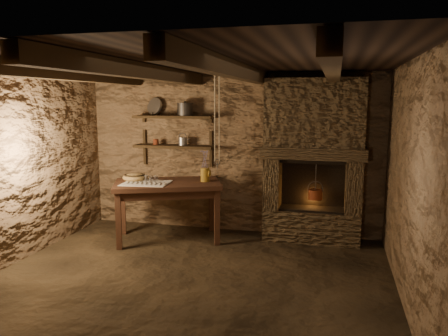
% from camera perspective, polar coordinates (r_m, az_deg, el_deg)
% --- Properties ---
extents(floor, '(4.50, 4.50, 0.00)m').
position_cam_1_polar(floor, '(5.09, -4.65, -14.32)').
color(floor, black).
rests_on(floor, ground).
extents(back_wall, '(4.50, 0.04, 2.40)m').
position_cam_1_polar(back_wall, '(6.65, 0.85, 1.93)').
color(back_wall, brown).
rests_on(back_wall, floor).
extents(front_wall, '(4.50, 0.04, 2.40)m').
position_cam_1_polar(front_wall, '(2.98, -17.69, -7.16)').
color(front_wall, brown).
rests_on(front_wall, floor).
extents(left_wall, '(0.04, 4.00, 2.40)m').
position_cam_1_polar(left_wall, '(5.88, -25.99, 0.12)').
color(left_wall, brown).
rests_on(left_wall, floor).
extents(right_wall, '(0.04, 4.00, 2.40)m').
position_cam_1_polar(right_wall, '(4.54, 23.05, -2.02)').
color(right_wall, brown).
rests_on(right_wall, floor).
extents(ceiling, '(4.50, 4.00, 0.04)m').
position_cam_1_polar(ceiling, '(4.70, -5.03, 13.68)').
color(ceiling, black).
rests_on(ceiling, back_wall).
extents(beam_far_left, '(0.14, 3.95, 0.16)m').
position_cam_1_polar(beam_far_left, '(5.38, -20.58, 11.59)').
color(beam_far_left, black).
rests_on(beam_far_left, ceiling).
extents(beam_mid_left, '(0.14, 3.95, 0.16)m').
position_cam_1_polar(beam_mid_left, '(4.88, -10.68, 12.32)').
color(beam_mid_left, black).
rests_on(beam_mid_left, ceiling).
extents(beam_mid_right, '(0.14, 3.95, 0.16)m').
position_cam_1_polar(beam_mid_right, '(4.55, 1.08, 12.73)').
color(beam_mid_right, black).
rests_on(beam_mid_right, ceiling).
extents(beam_far_right, '(0.14, 3.95, 0.16)m').
position_cam_1_polar(beam_far_right, '(4.43, 14.09, 12.58)').
color(beam_far_right, black).
rests_on(beam_far_right, ceiling).
extents(shelf_lower, '(1.25, 0.30, 0.04)m').
position_cam_1_polar(shelf_lower, '(6.74, -6.51, 2.82)').
color(shelf_lower, black).
rests_on(shelf_lower, back_wall).
extents(shelf_upper, '(1.25, 0.30, 0.04)m').
position_cam_1_polar(shelf_upper, '(6.71, -6.58, 6.64)').
color(shelf_upper, black).
rests_on(shelf_upper, back_wall).
extents(hearth, '(1.43, 0.51, 2.30)m').
position_cam_1_polar(hearth, '(6.24, 11.57, 1.54)').
color(hearth, '#3D2E1E').
rests_on(hearth, floor).
extents(work_table, '(1.70, 1.35, 0.85)m').
position_cam_1_polar(work_table, '(6.36, -7.32, -5.28)').
color(work_table, '#311B11').
rests_on(work_table, floor).
extents(linen_cloth, '(0.68, 0.57, 0.01)m').
position_cam_1_polar(linen_cloth, '(6.22, -10.12, -1.94)').
color(linen_cloth, white).
rests_on(linen_cloth, work_table).
extents(pewter_cutlery_row, '(0.55, 0.26, 0.01)m').
position_cam_1_polar(pewter_cutlery_row, '(6.20, -10.20, -1.88)').
color(pewter_cutlery_row, gray).
rests_on(pewter_cutlery_row, linen_cloth).
extents(drinking_glasses, '(0.21, 0.06, 0.08)m').
position_cam_1_polar(drinking_glasses, '(6.32, -9.50, -1.34)').
color(drinking_glasses, white).
rests_on(drinking_glasses, linen_cloth).
extents(stoneware_jug, '(0.15, 0.15, 0.45)m').
position_cam_1_polar(stoneware_jug, '(6.24, -2.47, -0.01)').
color(stoneware_jug, olive).
rests_on(stoneware_jug, work_table).
extents(wooden_bowl, '(0.35, 0.35, 0.12)m').
position_cam_1_polar(wooden_bowl, '(6.49, -11.60, -1.21)').
color(wooden_bowl, olive).
rests_on(wooden_bowl, work_table).
extents(iron_stockpot, '(0.30, 0.30, 0.17)m').
position_cam_1_polar(iron_stockpot, '(6.64, -5.10, 7.56)').
color(iron_stockpot, '#302D2B').
rests_on(iron_stockpot, shelf_upper).
extents(tin_pan, '(0.30, 0.21, 0.27)m').
position_cam_1_polar(tin_pan, '(6.93, -9.05, 7.96)').
color(tin_pan, '#9D9C97').
rests_on(tin_pan, shelf_upper).
extents(small_kettle, '(0.20, 0.17, 0.19)m').
position_cam_1_polar(small_kettle, '(6.68, -5.40, 3.48)').
color(small_kettle, '#9D9C97').
rests_on(small_kettle, shelf_lower).
extents(rusty_tin, '(0.11, 0.11, 0.08)m').
position_cam_1_polar(rusty_tin, '(6.85, -8.89, 3.39)').
color(rusty_tin, '#582011').
rests_on(rusty_tin, shelf_lower).
extents(red_pot, '(0.24, 0.24, 0.54)m').
position_cam_1_polar(red_pot, '(6.28, 11.83, -3.31)').
color(red_pot, maroon).
rests_on(red_pot, hearth).
extents(hanging_ropes, '(0.08, 0.08, 1.20)m').
position_cam_1_polar(hanging_ropes, '(5.68, -0.91, 6.81)').
color(hanging_ropes, tan).
rests_on(hanging_ropes, ceiling).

